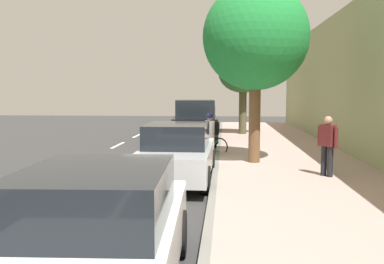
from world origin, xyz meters
name	(u,v)px	position (x,y,z in m)	size (l,w,h in m)	color
ground	(169,165)	(0.00, 0.00, 0.00)	(55.29, 55.29, 0.00)	#353535
sidewalk	(290,164)	(3.87, 0.00, 0.08)	(4.49, 34.56, 0.17)	#B2958D
curb_edge	(217,163)	(1.55, 0.00, 0.08)	(0.16, 34.56, 0.17)	gray
lane_stripe_centre	(64,172)	(-2.90, -1.48, 0.00)	(0.14, 31.60, 0.01)	white
lane_stripe_bike_edge	(171,164)	(0.08, 0.00, 0.00)	(0.12, 34.56, 0.01)	white
building_facade	(375,79)	(6.37, 0.00, 2.72)	(0.50, 34.56, 5.45)	#979F6D
parked_sedan_white_nearest	(97,236)	(0.40, -9.04, 0.75)	(1.98, 4.47, 1.52)	white
parked_sedan_silver_second	(178,153)	(0.57, -2.54, 0.75)	(1.88, 4.42, 1.52)	#B7BABF
parked_suv_black_mid	(196,121)	(0.45, 5.96, 1.03)	(2.16, 4.79, 1.99)	black
parked_sedan_grey_far	(202,119)	(0.44, 11.98, 0.75)	(1.85, 4.41, 1.52)	slate
bicycle_at_curb	(205,147)	(1.09, 1.58, 0.38)	(1.68, 0.65, 0.76)	black
cyclist_with_backpack	(211,131)	(1.31, 1.14, 0.98)	(0.49, 0.60, 1.63)	#C6B284
street_tree_near_cyclist	(256,38)	(2.71, -0.32, 3.98)	(3.21, 3.21, 5.45)	brown
street_tree_mid_block	(243,74)	(2.71, 8.75, 3.26)	(2.54, 2.54, 4.17)	#4C492D
pedestrian_on_phone	(328,143)	(4.44, -2.41, 1.04)	(0.42, 0.51, 1.56)	black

